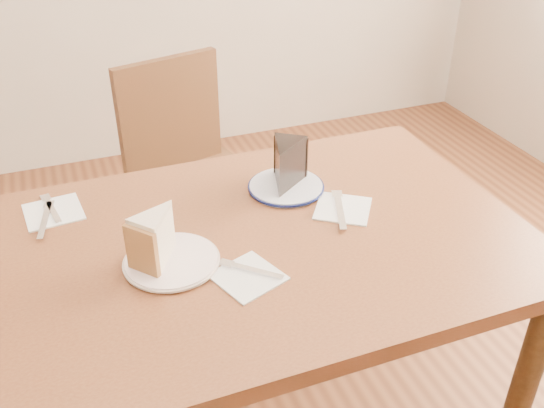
{
  "coord_description": "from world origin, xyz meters",
  "views": [
    {
      "loc": [
        -0.37,
        -1.05,
        1.54
      ],
      "look_at": [
        0.04,
        0.04,
        0.8
      ],
      "focal_mm": 40.0,
      "sensor_mm": 36.0,
      "label": 1
    }
  ],
  "objects_px": {
    "plate_navy": "(286,187)",
    "chocolate_cake": "(285,168)",
    "plate_cream": "(172,261)",
    "carrot_cake": "(159,237)",
    "chair_far": "(194,180)",
    "table": "(261,271)"
  },
  "relations": [
    {
      "from": "plate_navy",
      "to": "chocolate_cake",
      "type": "relative_size",
      "value": 1.56
    },
    {
      "from": "chocolate_cake",
      "to": "plate_cream",
      "type": "bearing_deg",
      "value": 65.56
    },
    {
      "from": "plate_cream",
      "to": "carrot_cake",
      "type": "xyz_separation_m",
      "value": [
        -0.02,
        0.02,
        0.06
      ]
    },
    {
      "from": "chair_far",
      "to": "carrot_cake",
      "type": "relative_size",
      "value": 8.67
    },
    {
      "from": "plate_navy",
      "to": "chocolate_cake",
      "type": "distance_m",
      "value": 0.06
    },
    {
      "from": "chocolate_cake",
      "to": "chair_far",
      "type": "bearing_deg",
      "value": -43.96
    },
    {
      "from": "table",
      "to": "plate_cream",
      "type": "height_order",
      "value": "plate_cream"
    },
    {
      "from": "plate_navy",
      "to": "chocolate_cake",
      "type": "xyz_separation_m",
      "value": [
        -0.0,
        -0.0,
        0.06
      ]
    },
    {
      "from": "chair_far",
      "to": "plate_cream",
      "type": "xyz_separation_m",
      "value": [
        -0.23,
        -0.76,
        0.26
      ]
    },
    {
      "from": "table",
      "to": "plate_cream",
      "type": "distance_m",
      "value": 0.23
    },
    {
      "from": "plate_cream",
      "to": "carrot_cake",
      "type": "bearing_deg",
      "value": 139.65
    },
    {
      "from": "chair_far",
      "to": "plate_cream",
      "type": "relative_size",
      "value": 4.58
    },
    {
      "from": "carrot_cake",
      "to": "chair_far",
      "type": "bearing_deg",
      "value": 121.27
    },
    {
      "from": "plate_navy",
      "to": "carrot_cake",
      "type": "xyz_separation_m",
      "value": [
        -0.36,
        -0.18,
        0.06
      ]
    },
    {
      "from": "table",
      "to": "plate_navy",
      "type": "xyz_separation_m",
      "value": [
        0.13,
        0.17,
        0.1
      ]
    },
    {
      "from": "chair_far",
      "to": "plate_navy",
      "type": "relative_size",
      "value": 4.82
    },
    {
      "from": "table",
      "to": "chair_far",
      "type": "height_order",
      "value": "chair_far"
    },
    {
      "from": "table",
      "to": "plate_navy",
      "type": "bearing_deg",
      "value": 52.61
    },
    {
      "from": "plate_navy",
      "to": "carrot_cake",
      "type": "distance_m",
      "value": 0.41
    },
    {
      "from": "table",
      "to": "chocolate_cake",
      "type": "xyz_separation_m",
      "value": [
        0.13,
        0.17,
        0.16
      ]
    },
    {
      "from": "plate_navy",
      "to": "chocolate_cake",
      "type": "bearing_deg",
      "value": -138.94
    },
    {
      "from": "chair_far",
      "to": "plate_navy",
      "type": "xyz_separation_m",
      "value": [
        0.11,
        -0.56,
        0.26
      ]
    }
  ]
}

